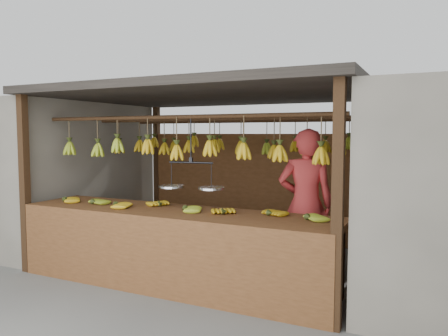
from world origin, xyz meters
The scene contains 8 objects.
ground centered at (0.00, 0.00, 0.00)m, with size 80.00×80.00×0.00m, color #5B5B57.
stall centered at (0.00, 0.33, 1.97)m, with size 4.30×3.30×2.40m.
neighbor_left centered at (-3.60, 0.00, 1.15)m, with size 3.00×3.00×2.30m, color slate.
counter centered at (0.03, -1.24, 0.72)m, with size 3.93×0.89×0.96m.
hanging_bananas centered at (0.00, 0.00, 1.61)m, with size 3.63×2.23×0.38m.
balance_scale centered at (0.19, -1.00, 1.21)m, with size 0.80×0.36×0.85m.
vendor centered at (1.36, -0.19, 0.93)m, with size 0.68×0.45×1.86m, color #BF3333.
bag_bundles centered at (1.94, 1.35, 1.01)m, with size 0.08×0.26×1.31m.
Camera 1 is at (2.76, -5.44, 1.81)m, focal length 35.00 mm.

